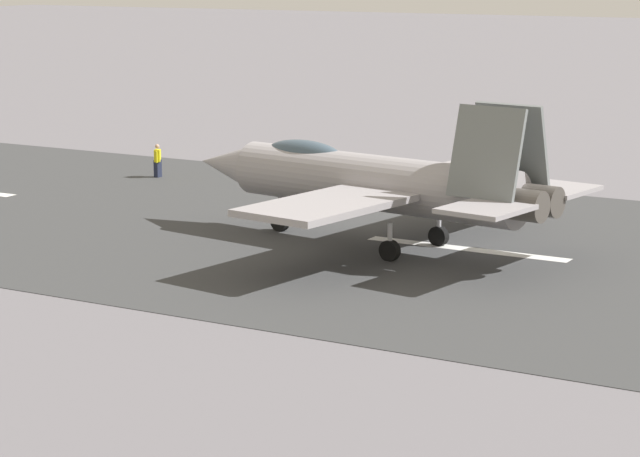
# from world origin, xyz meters

# --- Properties ---
(ground_plane) EXTENTS (400.00, 400.00, 0.00)m
(ground_plane) POSITION_xyz_m (0.00, 0.00, 0.00)
(ground_plane) COLOR slate
(runway_strip) EXTENTS (240.00, 26.00, 0.02)m
(runway_strip) POSITION_xyz_m (-0.02, 0.00, 0.01)
(runway_strip) COLOR #38393A
(runway_strip) RESTS_ON ground
(fighter_jet) EXTENTS (16.75, 15.18, 5.71)m
(fighter_jet) POSITION_xyz_m (2.50, 1.26, 2.51)
(fighter_jet) COLOR #979296
(fighter_jet) RESTS_ON ground
(crew_person) EXTENTS (0.45, 0.63, 1.66)m
(crew_person) POSITION_xyz_m (19.12, -7.60, 0.83)
(crew_person) COLOR #1E2338
(crew_person) RESTS_ON ground
(marker_cone_mid) EXTENTS (0.44, 0.44, 0.55)m
(marker_cone_mid) POSITION_xyz_m (7.72, -13.35, 0.28)
(marker_cone_mid) COLOR orange
(marker_cone_mid) RESTS_ON ground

